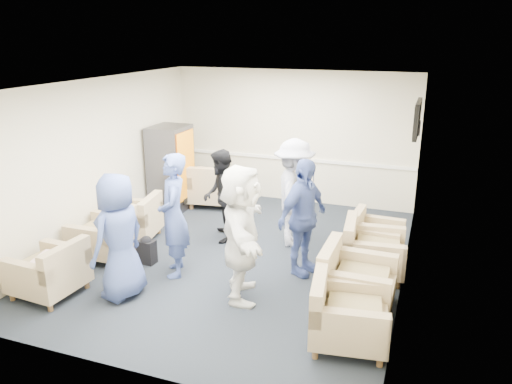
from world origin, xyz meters
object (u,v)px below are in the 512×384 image
(person_mid_right, at_px, (303,218))
(person_front_right, at_px, (241,233))
(armchair_left_far, at_px, (135,221))
(armchair_left_mid, at_px, (106,237))
(person_back_right, at_px, (294,193))
(person_mid_left, at_px, (173,216))
(armchair_corner, at_px, (213,188))
(armchair_right_far, at_px, (373,238))
(armchair_right_midfar, at_px, (370,252))
(vending_machine, at_px, (171,168))
(armchair_right_near, at_px, (344,317))
(armchair_right_midnear, at_px, (353,283))
(person_front_left, at_px, (119,237))
(person_back_left, at_px, (221,196))
(armchair_left_near, at_px, (51,273))

(person_mid_right, bearing_deg, person_front_right, 172.58)
(armchair_left_far, bearing_deg, person_mid_right, 75.89)
(armchair_left_mid, relative_size, person_front_right, 0.46)
(armchair_left_mid, relative_size, person_back_right, 0.47)
(armchair_left_far, height_order, person_mid_left, person_mid_left)
(armchair_left_mid, xyz_separation_m, person_back_right, (2.62, 1.48, 0.56))
(armchair_left_mid, bearing_deg, armchair_corner, 168.70)
(armchair_right_far, height_order, person_mid_left, person_mid_left)
(armchair_corner, bearing_deg, armchair_left_mid, 69.34)
(armchair_left_mid, xyz_separation_m, armchair_right_midfar, (3.97, 0.82, 0.01))
(vending_machine, bearing_deg, person_back_right, -18.08)
(person_back_right, bearing_deg, person_mid_left, 121.37)
(armchair_right_near, relative_size, person_mid_right, 0.55)
(armchair_right_midfar, bearing_deg, person_front_right, 124.33)
(person_back_right, height_order, person_front_right, person_front_right)
(armchair_right_near, xyz_separation_m, armchair_right_midnear, (-0.04, 0.79, 0.02))
(armchair_right_midnear, bearing_deg, armchair_corner, 48.15)
(armchair_corner, distance_m, vending_machine, 0.94)
(person_mid_left, distance_m, person_mid_right, 1.85)
(armchair_right_near, bearing_deg, armchair_left_mid, 67.12)
(armchair_right_midfar, distance_m, armchair_corner, 3.97)
(armchair_right_midfar, height_order, person_mid_left, person_mid_left)
(person_front_left, relative_size, person_mid_left, 0.95)
(person_back_left, distance_m, person_back_right, 1.23)
(armchair_left_mid, distance_m, person_back_right, 3.07)
(person_front_left, distance_m, person_back_left, 2.26)
(armchair_right_far, xyz_separation_m, person_mid_left, (-2.64, -1.57, 0.60))
(armchair_right_midfar, bearing_deg, armchair_right_midnear, 170.49)
(vending_machine, bearing_deg, person_mid_right, -30.43)
(armchair_left_mid, xyz_separation_m, armchair_corner, (0.55, 2.83, 0.04))
(armchair_right_midnear, distance_m, person_mid_right, 1.26)
(person_back_right, bearing_deg, armchair_left_mid, 100.28)
(vending_machine, bearing_deg, person_back_left, -35.84)
(armchair_left_near, relative_size, person_mid_right, 0.51)
(armchair_left_near, distance_m, armchair_left_far, 2.02)
(armchair_left_far, distance_m, armchair_right_far, 3.96)
(armchair_right_midfar, relative_size, armchair_corner, 0.88)
(armchair_right_midnear, xyz_separation_m, person_front_left, (-2.95, -0.72, 0.50))
(armchair_right_near, relative_size, armchair_right_midnear, 1.06)
(vending_machine, bearing_deg, armchair_right_far, -13.00)
(armchair_right_midnear, bearing_deg, armchair_right_midfar, -3.38)
(person_front_left, xyz_separation_m, person_front_right, (1.51, 0.52, 0.06))
(person_back_right, relative_size, person_mid_right, 1.03)
(armchair_right_midnear, relative_size, person_front_right, 0.49)
(armchair_left_near, distance_m, person_back_right, 3.81)
(armchair_right_midfar, bearing_deg, armchair_left_mid, 96.19)
(armchair_left_mid, bearing_deg, person_front_right, 79.56)
(vending_machine, distance_m, person_front_right, 3.84)
(armchair_right_midnear, relative_size, armchair_right_far, 1.12)
(person_back_left, height_order, person_back_right, person_back_right)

